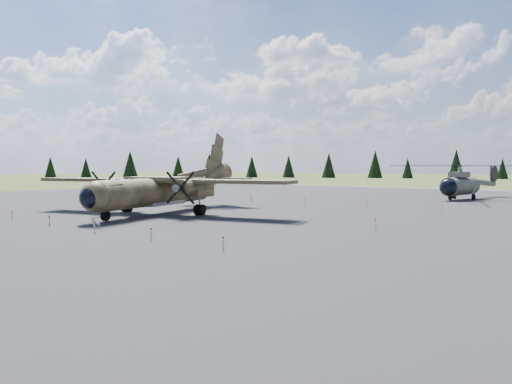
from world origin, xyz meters
The scene contains 8 objects.
ground centered at (0.00, 0.00, 0.00)m, with size 500.00×500.00×0.00m, color brown.
apron centered at (0.00, 10.00, 0.00)m, with size 120.00×120.00×0.04m, color #5A5A5F.
transport_plane centered at (-5.69, -0.46, 2.60)m, with size 27.16×24.28×9.04m.
helicopter_near centered at (11.31, 38.00, 3.41)m, with size 21.22×23.33×4.81m.
info_placard_left centered at (-1.12, -11.56, 0.47)m, with size 0.46×0.21×0.71m.
info_placard_right centered at (0.12, -11.93, 0.40)m, with size 0.41×0.24×0.61m.
barrier_fence centered at (-0.46, -0.08, 0.51)m, with size 33.12×29.62×0.85m.
treeline centered at (1.54, 2.58, 4.76)m, with size 316.16×326.93×10.93m.
Camera 1 is at (32.07, -33.30, 4.66)m, focal length 35.00 mm.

